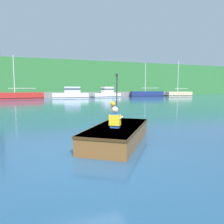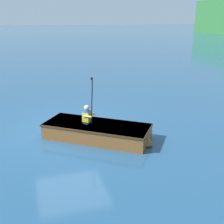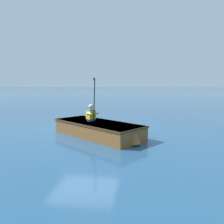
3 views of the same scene
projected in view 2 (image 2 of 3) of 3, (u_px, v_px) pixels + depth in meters
ground_plane at (69, 129)px, 9.63m from camera, size 300.00×300.00×0.00m
rowboat_foreground at (98, 131)px, 8.80m from camera, size 2.99×3.42×0.48m
person_paddler at (87, 115)px, 8.76m from camera, size 0.45×0.45×1.47m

